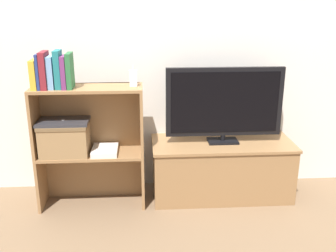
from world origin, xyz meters
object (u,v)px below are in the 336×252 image
Objects in this scene: tv at (224,103)px; book_skyblue at (51,72)px; book_maroon at (45,70)px; book_navy at (40,71)px; magazine_stack at (105,150)px; storage_basket_left at (65,137)px; book_mustard at (35,74)px; baby_monitor at (133,78)px; book_forest at (70,71)px; book_plum at (65,72)px; laptop at (63,122)px; tv_stand at (221,168)px; book_teal at (58,70)px.

book_skyblue is (-1.17, -0.11, 0.26)m from tv.
book_maroon is (-1.21, -0.11, 0.27)m from tv.
tv is at bearing 4.96° from book_navy.
storage_basket_left is at bearing -178.94° from magazine_stack.
book_mustard reaches higher than baby_monitor.
storage_basket_left is (-0.48, -0.01, -0.40)m from baby_monitor.
book_forest is at bearing -174.13° from tv.
book_forest is at bearing 0.00° from book_navy.
book_navy reaches higher than book_plum.
book_navy is at bearing 180.00° from book_plum.
book_plum is (0.13, -0.00, -0.01)m from book_maroon.
book_skyblue is (0.04, 0.00, -0.02)m from book_maroon.
book_navy is 0.37m from laptop.
book_navy is at bearing -174.97° from tv_stand.
book_teal is at bearing -174.51° from tv.
laptop is at bearing -175.26° from tv_stand.
book_skyblue is at bearing 0.00° from book_maroon.
tv_stand is at bearing 5.95° from book_forest.
tv is 0.91m from magazine_stack.
book_mustard is 0.23m from book_forest.
book_navy is at bearing -180.00° from book_forest.
book_plum is (-1.09, -0.11, 0.26)m from tv.
laptop is (-0.04, 0.02, -0.34)m from book_plum.
storage_basket_left is 0.29m from magazine_stack.
book_navy is (-1.25, -0.11, 0.26)m from tv.
book_mustard is 0.90× the size of book_skyblue.
book_mustard is 0.83× the size of magazine_stack.
book_maroon is 0.97× the size of book_teal.
book_maroon is at bearing 180.00° from book_plum.
book_skyblue is 1.51× the size of baby_monitor.
storage_basket_left is (0.15, 0.02, -0.44)m from book_mustard.
book_skyblue reaches higher than tv.
tv_stand is at bearing 5.90° from magazine_stack.
book_forest is 0.36m from laptop.
book_maroon reaches higher than book_skyblue.
laptop is at bearing 167.59° from book_forest.
book_teal is 1.78× the size of baby_monitor.
book_mustard reaches higher than laptop.
book_skyblue is 0.85× the size of book_teal.
book_navy is 1.07× the size of book_plum.
book_navy reaches higher than tv_stand.
book_teal reaches higher than book_navy.
baby_monitor reaches higher than laptop.
laptop is at bearing -178.94° from magazine_stack.
book_navy is at bearing -172.27° from laptop.
book_navy is 0.69m from magazine_stack.
book_maroon is (0.03, 0.00, 0.01)m from book_navy.
storage_basket_left is (-0.07, 0.02, -0.46)m from book_forest.
storage_basket_left is at bearing 19.40° from book_skyblue.
laptop is 0.35m from magazine_stack.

